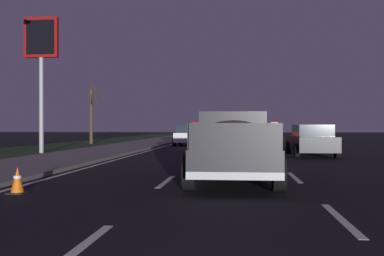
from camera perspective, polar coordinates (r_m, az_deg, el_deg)
name	(u,v)px	position (r m, az deg, el deg)	size (l,w,h in m)	color
ground	(236,147)	(28.86, 6.08, -2.67)	(144.00, 144.00, 0.00)	black
sidewalk_shoulder	(132,146)	(29.83, -8.39, -2.46)	(108.00, 4.00, 0.12)	slate
grass_verge	(65,146)	(31.48, -17.23, -2.43)	(108.00, 6.00, 0.01)	#1E3819
lane_markings	(196,145)	(31.91, 0.55, -2.38)	(108.00, 7.04, 0.01)	silver
pickup_truck	(233,144)	(11.16, 5.66, -2.24)	(5.47, 2.37, 1.87)	#232328
sedan_white	(189,135)	(31.50, -0.45, -0.99)	(4.42, 2.05, 1.54)	silver
sedan_black	(311,140)	(20.95, 16.21, -1.63)	(4.42, 2.05, 1.54)	black
sedan_red	(238,134)	(35.62, 6.43, -0.85)	(4.44, 2.09, 1.54)	maroon
sedan_silver	(205,133)	(43.53, 1.88, -0.65)	(4.42, 2.05, 1.54)	#B2B5BA
gas_price_sign	(41,51)	(24.30, -20.19, 10.04)	(0.27, 1.90, 7.43)	#99999E
bare_tree_far	(92,114)	(35.12, -13.75, 1.84)	(2.06, 0.87, 5.03)	#423323
traffic_cone_near	(17,180)	(9.78, -23.06, -6.71)	(0.36, 0.36, 0.58)	black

